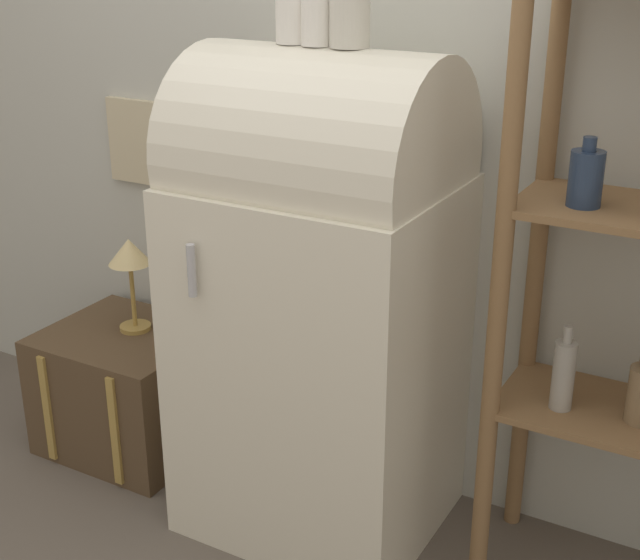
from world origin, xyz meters
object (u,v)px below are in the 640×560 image
at_px(refrigerator, 320,296).
at_px(vase_left, 293,7).
at_px(vase_center, 317,12).
at_px(desk_lamp, 130,259).
at_px(suitcase_trunk, 129,389).

xyz_separation_m(refrigerator, vase_left, (-0.09, 0.01, 0.81)).
xyz_separation_m(refrigerator, vase_center, (-0.01, 0.00, 0.80)).
height_order(vase_center, desk_lamp, vase_center).
bearing_deg(suitcase_trunk, vase_left, -1.20).
bearing_deg(vase_center, suitcase_trunk, 178.02).
bearing_deg(suitcase_trunk, refrigerator, -2.11).
bearing_deg(vase_left, vase_center, -8.98).
bearing_deg(desk_lamp, vase_left, -4.83).
distance_m(refrigerator, vase_left, 0.81).
relative_size(vase_center, desk_lamp, 0.54).
xyz_separation_m(vase_left, vase_center, (0.08, -0.01, -0.01)).
bearing_deg(desk_lamp, suitcase_trunk, -106.18).
bearing_deg(vase_center, desk_lamp, 174.74).
distance_m(suitcase_trunk, vase_left, 1.53).
bearing_deg(refrigerator, desk_lamp, 174.64).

